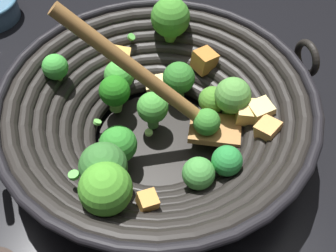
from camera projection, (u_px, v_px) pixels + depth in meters
The scene contains 2 objects.
ground_plane at pixel (158, 142), 0.62m from camera, with size 4.00×4.00×0.00m, color black.
wok at pixel (157, 113), 0.57m from camera, with size 0.42×0.46×0.23m.
Camera 1 is at (-0.34, 0.13, 0.50)m, focal length 45.15 mm.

